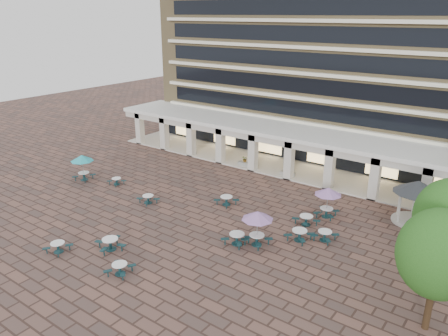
{
  "coord_description": "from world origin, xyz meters",
  "views": [
    {
      "loc": [
        21.09,
        -24.09,
        15.67
      ],
      "look_at": [
        1.08,
        3.0,
        3.63
      ],
      "focal_mm": 35.0,
      "sensor_mm": 36.0,
      "label": 1
    }
  ],
  "objects": [
    {
      "name": "picnic_table_10",
      "position": [
        8.05,
        4.34,
        0.47
      ],
      "size": [
        2.14,
        2.14,
        0.78
      ],
      "rotation": [
        0.0,
        0.0,
        -0.4
      ],
      "color": "#123637",
      "rests_on": "ground"
    },
    {
      "name": "picnic_table_6",
      "position": [
        6.63,
        -0.58,
        2.22
      ],
      "size": [
        2.27,
        2.27,
        2.62
      ],
      "rotation": [
        0.0,
        0.0,
        -0.1
      ],
      "color": "#123637",
      "rests_on": "ground"
    },
    {
      "name": "ground",
      "position": [
        0.0,
        0.0,
        0.0
      ],
      "size": [
        120.0,
        120.0,
        0.0
      ],
      "primitive_type": "plane",
      "color": "brown",
      "rests_on": "ground"
    },
    {
      "name": "picnic_table_12",
      "position": [
        0.82,
        3.7,
        0.47
      ],
      "size": [
        1.94,
        1.94,
        0.79
      ],
      "rotation": [
        0.0,
        0.0,
        -0.15
      ],
      "color": "#123637",
      "rests_on": "ground"
    },
    {
      "name": "picnic_table_2",
      "position": [
        1.64,
        -8.85,
        0.44
      ],
      "size": [
        1.93,
        1.93,
        0.73
      ],
      "rotation": [
        0.0,
        0.0,
        0.28
      ],
      "color": "#123637",
      "rests_on": "ground"
    },
    {
      "name": "picnic_table_3",
      "position": [
        5.41,
        -1.32,
        0.5
      ],
      "size": [
        1.86,
        1.86,
        0.83
      ],
      "rotation": [
        0.0,
        0.0,
        0.0
      ],
      "color": "#123637",
      "rests_on": "ground"
    },
    {
      "name": "picnic_table_0",
      "position": [
        -3.91,
        -9.58,
        0.43
      ],
      "size": [
        1.8,
        1.8,
        0.72
      ],
      "rotation": [
        0.0,
        0.0,
        0.17
      ],
      "color": "#123637",
      "rests_on": "ground"
    },
    {
      "name": "planter_left",
      "position": [
        -3.44,
        12.9,
        0.44
      ],
      "size": [
        1.5,
        0.73,
        1.17
      ],
      "color": "gray",
      "rests_on": "ground"
    },
    {
      "name": "planter_right",
      "position": [
        1.75,
        12.9,
        0.54
      ],
      "size": [
        1.5,
        0.72,
        1.3
      ],
      "color": "gray",
      "rests_on": "ground"
    },
    {
      "name": "picnic_table_13",
      "position": [
        10.25,
        2.91,
        0.45
      ],
      "size": [
        1.77,
        1.77,
        0.75
      ],
      "rotation": [
        0.0,
        0.0,
        -0.06
      ],
      "color": "#123637",
      "rests_on": "ground"
    },
    {
      "name": "picnic_table_7",
      "position": [
        8.76,
        1.83,
        0.49
      ],
      "size": [
        1.93,
        1.93,
        0.83
      ],
      "rotation": [
        0.0,
        0.0,
        -0.06
      ],
      "color": "#123637",
      "rests_on": "ground"
    },
    {
      "name": "picnic_table_5",
      "position": [
        -1.26,
        -7.2,
        0.5
      ],
      "size": [
        2.31,
        2.31,
        0.84
      ],
      "rotation": [
        0.0,
        0.0,
        -0.43
      ],
      "color": "#123637",
      "rests_on": "ground"
    },
    {
      "name": "picnic_table_4",
      "position": [
        -14.0,
        0.1,
        2.19
      ],
      "size": [
        2.23,
        2.23,
        2.57
      ],
      "rotation": [
        0.0,
        0.0,
        0.23
      ],
      "color": "#123637",
      "rests_on": "ground"
    },
    {
      "name": "picnic_table_8",
      "position": [
        -10.46,
        1.2,
        0.39
      ],
      "size": [
        1.56,
        1.56,
        0.66
      ],
      "rotation": [
        0.0,
        0.0,
        -0.08
      ],
      "color": "#123637",
      "rests_on": "ground"
    },
    {
      "name": "gazebo",
      "position": [
        14.64,
        9.85,
        2.6
      ],
      "size": [
        3.7,
        3.7,
        3.45
      ],
      "rotation": [
        0.0,
        0.0,
        -0.22
      ],
      "color": "beige",
      "rests_on": "ground"
    },
    {
      "name": "picnic_table_11",
      "position": [
        8.73,
        6.61,
        2.15
      ],
      "size": [
        2.19,
        2.19,
        2.53
      ],
      "rotation": [
        0.0,
        0.0,
        0.06
      ],
      "color": "#123637",
      "rests_on": "ground"
    },
    {
      "name": "retail_arcade",
      "position": [
        0.0,
        14.8,
        3.0
      ],
      "size": [
        42.0,
        6.6,
        4.4
      ],
      "color": "white",
      "rests_on": "ground"
    },
    {
      "name": "apartment_building",
      "position": [
        0.0,
        25.47,
        12.6
      ],
      "size": [
        40.0,
        15.5,
        25.2
      ],
      "color": "#9E8759",
      "rests_on": "ground"
    },
    {
      "name": "tree_east_b",
      "position": [
        18.45,
        -2.69,
        4.43
      ],
      "size": [
        4.08,
        4.08,
        6.79
      ],
      "color": "#3D2D18",
      "rests_on": "ground"
    },
    {
      "name": "picnic_table_9",
      "position": [
        -4.87,
        -0.05,
        0.43
      ],
      "size": [
        1.84,
        1.84,
        0.72
      ],
      "rotation": [
        0.0,
        0.0,
        -0.21
      ],
      "color": "#123637",
      "rests_on": "ground"
    }
  ]
}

